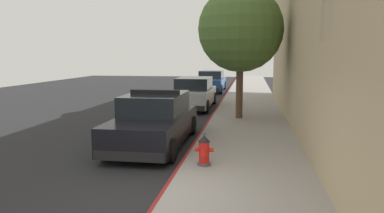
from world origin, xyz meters
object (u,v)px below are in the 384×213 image
(parked_car_silver_ahead, at_px, (194,93))
(fire_hydrant, at_px, (204,150))
(police_cruiser, at_px, (155,121))
(street_tree, at_px, (241,30))
(parked_car_dark_far, at_px, (211,82))

(parked_car_silver_ahead, relative_size, fire_hydrant, 6.37)
(parked_car_silver_ahead, bearing_deg, fire_hydrant, -79.83)
(police_cruiser, height_order, fire_hydrant, police_cruiser)
(fire_hydrant, xyz_separation_m, street_tree, (0.58, 6.68, 3.20))
(police_cruiser, bearing_deg, parked_car_silver_ahead, 90.51)
(parked_car_silver_ahead, bearing_deg, street_tree, -56.54)
(police_cruiser, relative_size, parked_car_dark_far, 1.00)
(fire_hydrant, distance_m, street_tree, 7.43)
(parked_car_dark_far, xyz_separation_m, street_tree, (2.49, -12.48, 2.97))
(parked_car_dark_far, bearing_deg, parked_car_silver_ahead, -89.74)
(parked_car_dark_far, relative_size, fire_hydrant, 6.37)
(police_cruiser, height_order, parked_car_dark_far, police_cruiser)
(police_cruiser, bearing_deg, parked_car_dark_far, 90.38)
(police_cruiser, xyz_separation_m, street_tree, (2.38, 4.36, 2.97))
(fire_hydrant, bearing_deg, parked_car_silver_ahead, 100.17)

